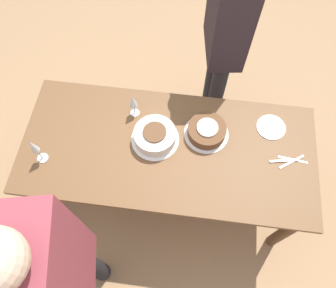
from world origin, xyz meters
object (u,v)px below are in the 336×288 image
at_px(person_watching, 59,278).
at_px(cake_center_white, 155,136).
at_px(wine_glass_near, 133,102).
at_px(cake_front_chocolate, 207,131).
at_px(person_cutting, 227,26).
at_px(wine_glass_far, 34,147).

bearing_deg(person_watching, cake_center_white, -29.74).
distance_m(cake_center_white, wine_glass_near, 0.24).
distance_m(wine_glass_near, person_watching, 1.02).
relative_size(wine_glass_near, person_watching, 0.11).
distance_m(cake_front_chocolate, person_watching, 1.10).
height_order(cake_front_chocolate, person_cutting, person_cutting).
relative_size(cake_center_white, wine_glass_near, 1.58).
bearing_deg(wine_glass_far, cake_center_white, -162.10).
bearing_deg(person_watching, cake_front_chocolate, -43.85).
height_order(cake_front_chocolate, person_watching, person_watching).
bearing_deg(cake_front_chocolate, person_watching, 58.02).
bearing_deg(cake_front_chocolate, cake_center_white, 14.35).
xyz_separation_m(cake_center_white, cake_front_chocolate, (-0.30, -0.08, -0.01)).
height_order(cake_center_white, person_watching, person_watching).
relative_size(wine_glass_far, person_watching, 0.13).
relative_size(person_cutting, person_watching, 0.99).
bearing_deg(person_cutting, person_watching, -30.43).
xyz_separation_m(cake_front_chocolate, wine_glass_far, (0.93, 0.28, 0.11)).
height_order(cake_center_white, wine_glass_near, wine_glass_near).
relative_size(cake_center_white, wine_glass_far, 1.34).
xyz_separation_m(wine_glass_near, wine_glass_far, (0.48, 0.37, 0.02)).
xyz_separation_m(cake_center_white, person_cutting, (-0.35, -0.68, 0.23)).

